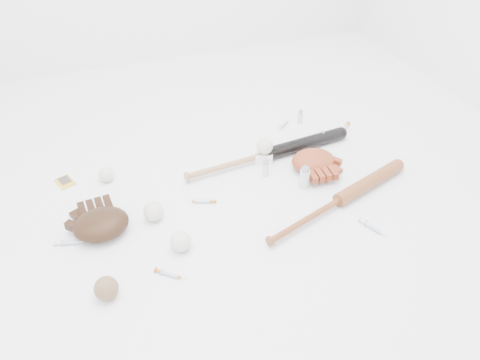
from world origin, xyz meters
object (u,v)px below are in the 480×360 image
object	(u,v)px
bat_wood	(339,200)
pedestal	(264,157)
bat_dark	(268,154)
glove_dark	(101,224)

from	to	relation	value
bat_wood	pedestal	world-z (taller)	bat_wood
bat_dark	pedestal	xyz separation A→B (m)	(-0.02, -0.00, -0.01)
bat_wood	pedestal	distance (m)	0.44
bat_wood	glove_dark	bearing A→B (deg)	151.31
glove_dark	pedestal	xyz separation A→B (m)	(0.78, 0.22, -0.02)
glove_dark	pedestal	bearing A→B (deg)	11.14
bat_dark	glove_dark	bearing A→B (deg)	-169.37
bat_wood	pedestal	xyz separation A→B (m)	(-0.17, 0.40, -0.01)
pedestal	bat_wood	bearing A→B (deg)	-67.18
pedestal	bat_dark	bearing A→B (deg)	8.55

